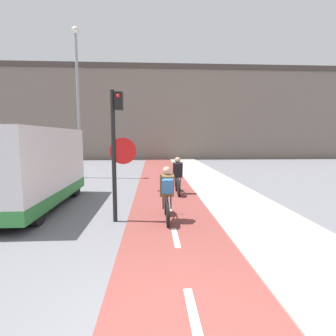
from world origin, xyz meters
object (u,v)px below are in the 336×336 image
at_px(street_lamp_far, 78,89).
at_px(cyclist_far, 178,177).
at_px(traffic_light_pole, 117,142).
at_px(van, 28,170).
at_px(cyclist_near, 167,195).

bearing_deg(street_lamp_far, cyclist_far, -41.89).
bearing_deg(traffic_light_pole, van, 153.75).
height_order(traffic_light_pole, cyclist_near, traffic_light_pole).
bearing_deg(cyclist_far, street_lamp_far, 138.11).
relative_size(cyclist_near, van, 0.32).
xyz_separation_m(traffic_light_pole, street_lamp_far, (-2.97, 7.55, 2.60)).
distance_m(traffic_light_pole, cyclist_far, 3.98).
bearing_deg(street_lamp_far, cyclist_near, -60.78).
distance_m(traffic_light_pole, street_lamp_far, 8.52).
distance_m(cyclist_near, van, 4.42).
distance_m(traffic_light_pole, van, 3.32).
bearing_deg(van, traffic_light_pole, -26.25).
distance_m(cyclist_far, van, 5.09).
height_order(traffic_light_pole, cyclist_far, traffic_light_pole).
bearing_deg(street_lamp_far, traffic_light_pole, -68.52).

